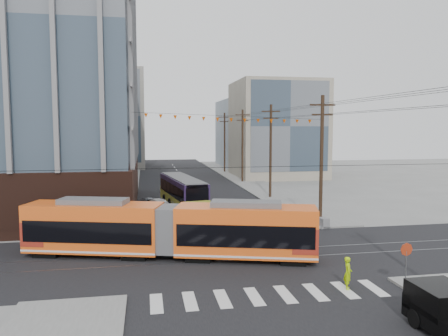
{
  "coord_description": "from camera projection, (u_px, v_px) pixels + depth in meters",
  "views": [
    {
      "loc": [
        -6.02,
        -23.3,
        8.37
      ],
      "look_at": [
        0.31,
        11.5,
        5.05
      ],
      "focal_mm": 35.0,
      "sensor_mm": 36.0,
      "label": 1
    }
  ],
  "objects": [
    {
      "name": "pedestrian",
      "position": [
        348.0,
        273.0,
        22.56
      ],
      "size": [
        0.59,
        0.72,
        1.7
      ],
      "primitive_type": "imported",
      "rotation": [
        0.0,
        0.0,
        1.24
      ],
      "color": "#ABDE05",
      "rests_on": "ground"
    },
    {
      "name": "streetcar",
      "position": [
        169.0,
        230.0,
        27.98
      ],
      "size": [
        18.69,
        7.73,
        3.6
      ],
      "primitive_type": null,
      "rotation": [
        0.0,
        0.0,
        -0.28
      ],
      "color": "#F35C19",
      "rests_on": "ground"
    },
    {
      "name": "bg_bldg_nw_near",
      "position": [
        77.0,
        123.0,
        71.75
      ],
      "size": [
        18.0,
        16.0,
        18.0
      ],
      "primitive_type": "cube",
      "color": "#8C99A5",
      "rests_on": "ground"
    },
    {
      "name": "bg_bldg_ne_near",
      "position": [
        277.0,
        129.0,
        73.8
      ],
      "size": [
        14.0,
        14.0,
        16.0
      ],
      "primitive_type": "cube",
      "color": "gray",
      "rests_on": "ground"
    },
    {
      "name": "bg_bldg_nw_far",
      "position": [
        106.0,
        119.0,
        91.79
      ],
      "size": [
        16.0,
        18.0,
        20.0
      ],
      "primitive_type": "cube",
      "color": "gray",
      "rests_on": "ground"
    },
    {
      "name": "bg_bldg_ne_far",
      "position": [
        258.0,
        134.0,
        93.84
      ],
      "size": [
        16.0,
        16.0,
        14.0
      ],
      "primitive_type": "cube",
      "color": "#8C99A5",
      "rests_on": "ground"
    },
    {
      "name": "parked_car_white",
      "position": [
        157.0,
        205.0,
        43.3
      ],
      "size": [
        3.3,
        4.96,
        1.33
      ],
      "primitive_type": "imported",
      "rotation": [
        0.0,
        0.0,
        3.48
      ],
      "color": "silver",
      "rests_on": "ground"
    },
    {
      "name": "city_bus",
      "position": [
        183.0,
        192.0,
        45.4
      ],
      "size": [
        4.23,
        11.81,
        3.28
      ],
      "primitive_type": null,
      "rotation": [
        0.0,
        0.0,
        0.15
      ],
      "color": "#2B1B43",
      "rests_on": "ground"
    },
    {
      "name": "stop_sign",
      "position": [
        406.0,
        268.0,
        22.49
      ],
      "size": [
        0.74,
        0.74,
        2.29
      ],
      "primitive_type": null,
      "rotation": [
        0.0,
        0.0,
        0.07
      ],
      "color": "#A12B10",
      "rests_on": "ground"
    },
    {
      "name": "parked_car_silver",
      "position": [
        149.0,
        214.0,
        38.34
      ],
      "size": [
        1.96,
        4.75,
        1.53
      ],
      "primitive_type": "imported",
      "rotation": [
        0.0,
        0.0,
        3.22
      ],
      "color": "#92989F",
      "rests_on": "ground"
    },
    {
      "name": "jersey_barrier",
      "position": [
        313.0,
        219.0,
        37.87
      ],
      "size": [
        1.57,
        4.27,
        0.83
      ],
      "primitive_type": "cube",
      "rotation": [
        0.0,
        0.0,
        0.15
      ],
      "color": "slate",
      "rests_on": "ground"
    },
    {
      "name": "utility_pole_far",
      "position": [
        225.0,
        143.0,
        80.54
      ],
      "size": [
        0.3,
        0.3,
        11.0
      ],
      "primitive_type": "cylinder",
      "color": "black",
      "rests_on": "ground"
    },
    {
      "name": "ground",
      "position": [
        255.0,
        275.0,
        24.68
      ],
      "size": [
        160.0,
        160.0,
        0.0
      ],
      "primitive_type": "plane",
      "color": "slate"
    },
    {
      "name": "parked_car_grey",
      "position": [
        147.0,
        203.0,
        44.67
      ],
      "size": [
        3.41,
        4.7,
        1.19
      ],
      "primitive_type": "imported",
      "rotation": [
        0.0,
        0.0,
        3.52
      ],
      "color": "#494F58",
      "rests_on": "ground"
    }
  ]
}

